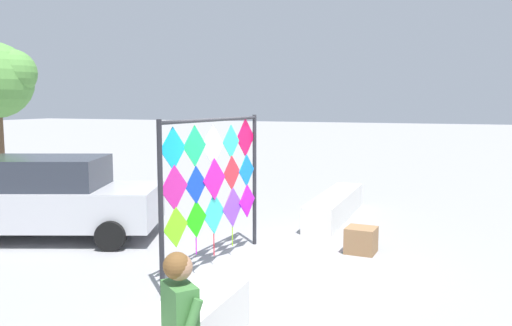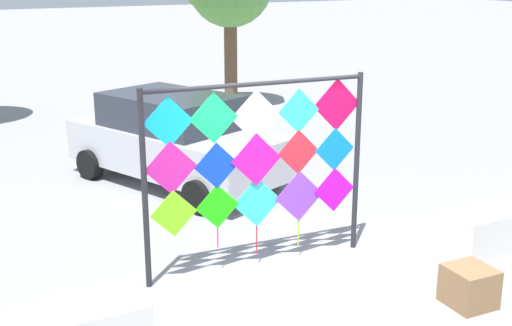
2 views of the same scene
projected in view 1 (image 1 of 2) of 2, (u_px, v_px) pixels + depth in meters
The scene contains 6 objects.
ground at pixel (263, 266), 8.22m from camera, with size 120.00×120.00×0.00m, color gray.
plaza_ledge_right at pixel (335, 206), 11.62m from camera, with size 3.41×0.62×0.55m, color silver.
kite_display_rack at pixel (215, 176), 8.10m from camera, with size 2.89×0.30×2.37m.
seated_vendor at pixel (189, 320), 4.26m from camera, with size 0.68×0.66×1.40m.
parked_car at pixel (49, 197), 9.88m from camera, with size 3.03×4.36×1.56m.
cardboard_box_large at pixel (361, 240), 8.95m from camera, with size 0.48×0.50×0.45m, color olive.
Camera 1 is at (-7.48, -2.77, 2.59)m, focal length 36.34 mm.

